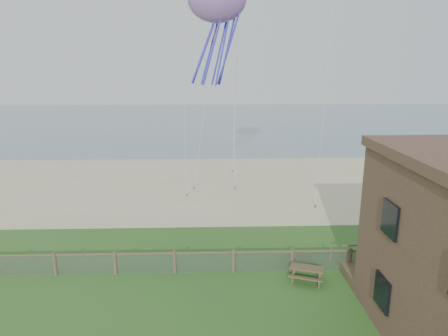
{
  "coord_description": "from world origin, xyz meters",
  "views": [
    {
      "loc": [
        -1.1,
        -12.51,
        10.23
      ],
      "look_at": [
        -0.43,
        8.0,
        5.02
      ],
      "focal_mm": 32.0,
      "sensor_mm": 36.0,
      "label": 1
    }
  ],
  "objects": [
    {
      "name": "sand_beach",
      "position": [
        0.0,
        22.0,
        0.0
      ],
      "size": [
        72.0,
        20.0,
        0.02
      ],
      "primitive_type": "cube",
      "color": "tan",
      "rests_on": "ground"
    },
    {
      "name": "ocean",
      "position": [
        0.0,
        66.0,
        0.0
      ],
      "size": [
        160.0,
        68.0,
        0.02
      ],
      "primitive_type": "cube",
      "color": "slate",
      "rests_on": "ground"
    },
    {
      "name": "chainlink_fence",
      "position": [
        0.0,
        6.0,
        0.55
      ],
      "size": [
        36.2,
        0.2,
        1.25
      ],
      "primitive_type": null,
      "color": "#4D3F2B",
      "rests_on": "ground"
    },
    {
      "name": "picnic_table",
      "position": [
        3.53,
        5.0,
        0.34
      ],
      "size": [
        1.95,
        1.71,
        0.69
      ],
      "primitive_type": null,
      "rotation": [
        0.0,
        0.0,
        -0.35
      ],
      "color": "brown",
      "rests_on": "ground"
    },
    {
      "name": "octopus_kite",
      "position": [
        -0.61,
        17.44,
        12.79
      ],
      "size": [
        4.45,
        3.69,
        7.89
      ],
      "primitive_type": null,
      "rotation": [
        0.0,
        0.0,
        -0.29
      ],
      "color": "#E22342"
    }
  ]
}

